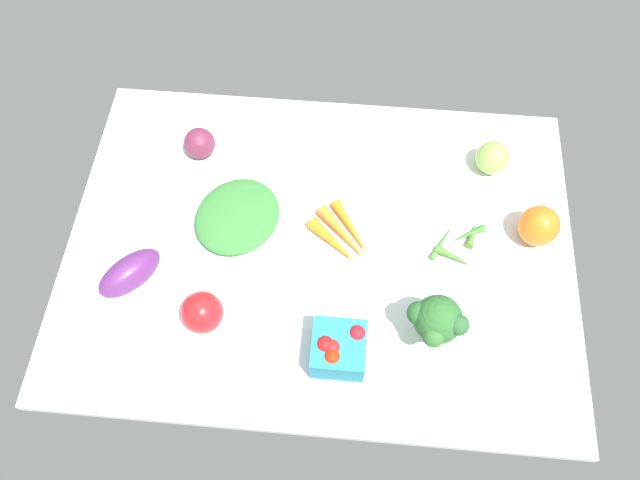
# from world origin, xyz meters

# --- Properties ---
(tablecloth) EXTENTS (1.04, 0.76, 0.02)m
(tablecloth) POSITION_xyz_m (0.00, 0.00, 0.01)
(tablecloth) COLOR white
(tablecloth) RESTS_ON ground
(broccoli_head) EXTENTS (0.11, 0.10, 0.13)m
(broccoli_head) POSITION_xyz_m (0.23, -0.18, 0.11)
(broccoli_head) COLOR #A9BA75
(broccoli_head) RESTS_ON tablecloth
(red_onion_near_basket) EXTENTS (0.07, 0.07, 0.07)m
(red_onion_near_basket) POSITION_xyz_m (-0.28, 0.21, 0.05)
(red_onion_near_basket) COLOR #742A45
(red_onion_near_basket) RESTS_ON tablecloth
(bell_pepper_orange) EXTENTS (0.12, 0.12, 0.09)m
(bell_pepper_orange) POSITION_xyz_m (0.44, 0.06, 0.06)
(bell_pepper_orange) COLOR orange
(bell_pepper_orange) RESTS_ON tablecloth
(heirloom_tomato_green) EXTENTS (0.07, 0.07, 0.07)m
(heirloom_tomato_green) POSITION_xyz_m (0.35, 0.23, 0.06)
(heirloom_tomato_green) COLOR #93BF53
(heirloom_tomato_green) RESTS_ON tablecloth
(eggplant) EXTENTS (0.14, 0.14, 0.07)m
(eggplant) POSITION_xyz_m (-0.36, -0.11, 0.05)
(eggplant) COLOR #63296F
(eggplant) RESTS_ON tablecloth
(leafy_greens_clump) EXTENTS (0.23, 0.24, 0.04)m
(leafy_greens_clump) POSITION_xyz_m (-0.18, 0.04, 0.04)
(leafy_greens_clump) COLOR #388239
(leafy_greens_clump) RESTS_ON tablecloth
(berry_basket) EXTENTS (0.10, 0.10, 0.08)m
(berry_basket) POSITION_xyz_m (0.05, -0.23, 0.06)
(berry_basket) COLOR teal
(berry_basket) RESTS_ON tablecloth
(carrot_bunch) EXTENTS (0.14, 0.16, 0.03)m
(carrot_bunch) POSITION_xyz_m (0.05, 0.02, 0.03)
(carrot_bunch) COLOR orange
(carrot_bunch) RESTS_ON tablecloth
(okra_pile) EXTENTS (0.12, 0.12, 0.02)m
(okra_pile) POSITION_xyz_m (0.29, 0.02, 0.03)
(okra_pile) COLOR #50822F
(okra_pile) RESTS_ON tablecloth
(bell_pepper_red) EXTENTS (0.09, 0.09, 0.08)m
(bell_pepper_red) POSITION_xyz_m (-0.21, -0.18, 0.06)
(bell_pepper_red) COLOR red
(bell_pepper_red) RESTS_ON tablecloth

